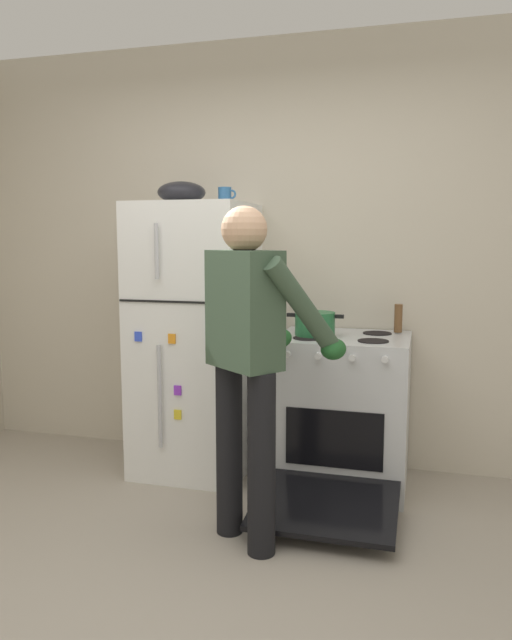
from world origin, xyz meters
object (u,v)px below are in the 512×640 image
(pepper_mill, at_px, (398,318))
(mixing_bowl, at_px, (182,192))
(red_pot, at_px, (315,324))
(person_cook, at_px, (251,347))
(coffee_mug, at_px, (225,195))
(stove_range, at_px, (342,412))
(refrigerator, at_px, (196,339))

(pepper_mill, height_order, mixing_bowl, mixing_bowl)
(red_pot, xyz_separation_m, pepper_mill, (0.46, 0.25, 0.02))
(mixing_bowl, bearing_deg, person_cook, -50.73)
(coffee_mug, bearing_deg, stove_range, -5.25)
(stove_range, relative_size, coffee_mug, 10.77)
(pepper_mill, bearing_deg, person_cook, -121.45)
(mixing_bowl, bearing_deg, stove_range, -1.02)
(refrigerator, distance_m, stove_range, 1.00)
(red_pot, relative_size, coffee_mug, 2.96)
(stove_range, height_order, coffee_mug, coffee_mug)
(coffee_mug, bearing_deg, person_cook, -64.82)
(person_cook, bearing_deg, mixing_bowl, 129.27)
(red_pot, distance_m, coffee_mug, 0.95)
(red_pot, height_order, coffee_mug, coffee_mug)
(refrigerator, bearing_deg, stove_range, -1.08)
(red_pot, relative_size, mixing_bowl, 1.14)
(stove_range, height_order, red_pot, red_pot)
(refrigerator, relative_size, person_cook, 1.04)
(stove_range, relative_size, person_cook, 0.75)
(coffee_mug, relative_size, pepper_mill, 0.67)
(stove_range, distance_m, mixing_bowl, 1.64)
(red_pot, xyz_separation_m, mixing_bowl, (-0.84, 0.05, 0.77))
(refrigerator, xyz_separation_m, pepper_mill, (1.22, 0.20, 0.15))
(person_cook, relative_size, mixing_bowl, 5.49)
(refrigerator, height_order, stove_range, refrigerator)
(person_cook, height_order, pepper_mill, person_cook)
(pepper_mill, relative_size, mixing_bowl, 0.58)
(red_pot, bearing_deg, coffee_mug, 170.16)
(coffee_mug, distance_m, mixing_bowl, 0.27)
(coffee_mug, bearing_deg, mixing_bowl, -169.22)
(refrigerator, xyz_separation_m, red_pot, (0.76, -0.05, 0.13))
(person_cook, distance_m, coffee_mug, 1.23)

